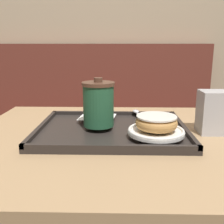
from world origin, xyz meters
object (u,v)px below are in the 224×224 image
(coffee_cup_front, at_px, (98,104))
(spoon, at_px, (137,113))
(donut_chocolate_glazed, at_px, (156,122))
(napkin_dispenser, at_px, (217,112))

(coffee_cup_front, xyz_separation_m, spoon, (0.13, 0.14, -0.06))
(coffee_cup_front, relative_size, spoon, 1.07)
(coffee_cup_front, distance_m, donut_chocolate_glazed, 0.18)
(donut_chocolate_glazed, distance_m, spoon, 0.22)
(coffee_cup_front, relative_size, donut_chocolate_glazed, 1.27)
(donut_chocolate_glazed, xyz_separation_m, spoon, (-0.04, 0.21, -0.03))
(napkin_dispenser, bearing_deg, spoon, 151.22)
(coffee_cup_front, height_order, napkin_dispenser, coffee_cup_front)
(coffee_cup_front, height_order, spoon, coffee_cup_front)
(spoon, relative_size, napkin_dispenser, 1.05)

